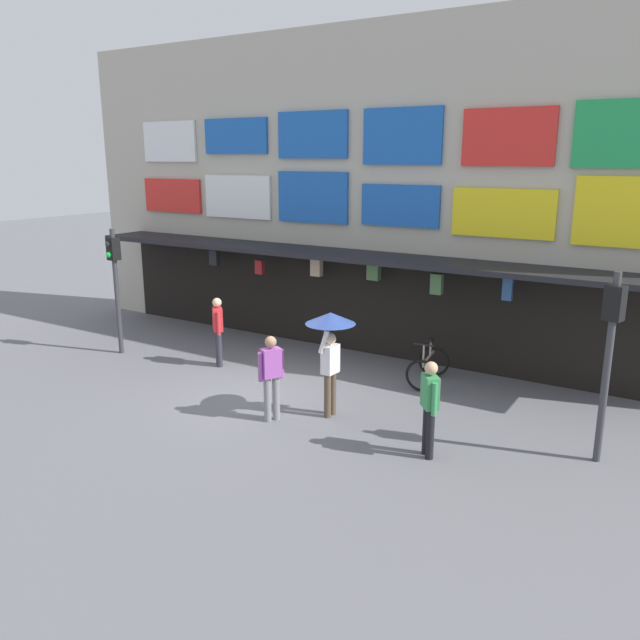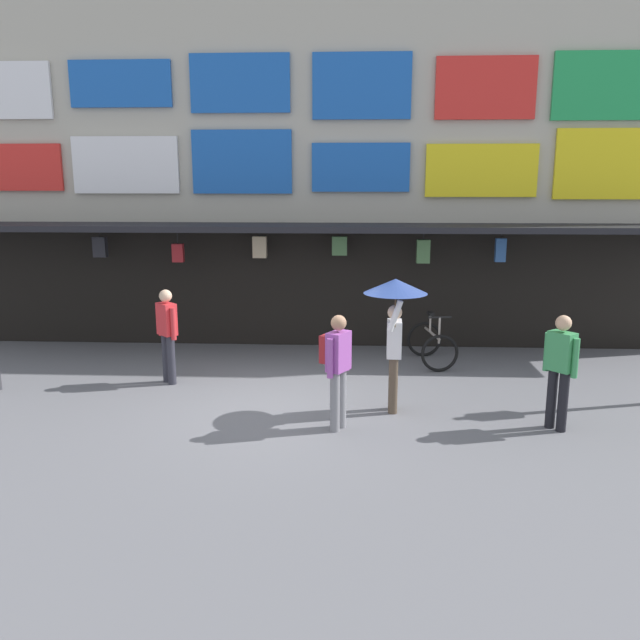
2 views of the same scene
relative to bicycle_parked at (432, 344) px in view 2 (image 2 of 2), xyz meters
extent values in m
plane|color=slate|center=(-2.65, -2.61, -0.39)|extent=(80.00, 80.00, 0.00)
cube|color=#B2AD9E|center=(-2.65, 1.99, 3.61)|extent=(18.00, 1.20, 8.00)
cube|color=black|center=(-2.65, 0.69, 2.21)|extent=(15.30, 1.40, 0.12)
cube|color=white|center=(-8.80, 1.34, 4.95)|extent=(2.00, 0.08, 1.13)
cube|color=blue|center=(-6.34, 1.34, 5.06)|extent=(2.11, 0.08, 0.93)
cube|color=blue|center=(-3.88, 1.34, 5.06)|extent=(2.04, 0.08, 1.15)
cube|color=blue|center=(-1.42, 1.34, 4.98)|extent=(1.98, 0.08, 1.28)
cube|color=red|center=(1.04, 1.34, 4.93)|extent=(1.99, 0.08, 1.20)
cube|color=green|center=(3.50, 1.34, 4.96)|extent=(2.31, 0.08, 1.31)
cube|color=red|center=(-8.80, 1.34, 3.40)|extent=(2.18, 0.08, 0.97)
cube|color=white|center=(-6.34, 1.34, 3.45)|extent=(2.24, 0.08, 1.16)
cube|color=blue|center=(-3.88, 1.34, 3.51)|extent=(2.07, 0.08, 1.29)
cube|color=blue|center=(-1.42, 1.34, 3.39)|extent=(2.01, 0.08, 0.98)
cube|color=yellow|center=(1.04, 1.34, 3.33)|extent=(2.26, 0.08, 1.06)
cube|color=yellow|center=(3.50, 1.34, 3.46)|extent=(2.00, 0.08, 1.40)
cylinder|color=black|center=(-6.80, 0.81, 2.07)|extent=(0.02, 0.02, 0.15)
cube|color=#232328|center=(-6.80, 0.81, 1.78)|extent=(0.27, 0.16, 0.42)
cylinder|color=black|center=(-5.13, 0.69, 2.01)|extent=(0.02, 0.02, 0.28)
cube|color=maroon|center=(-5.13, 0.69, 1.68)|extent=(0.23, 0.14, 0.37)
cylinder|color=black|center=(-3.48, 0.89, 2.08)|extent=(0.02, 0.02, 0.13)
cube|color=tan|center=(-3.48, 0.89, 1.79)|extent=(0.28, 0.17, 0.44)
cylinder|color=black|center=(-1.83, 0.87, 2.08)|extent=(0.02, 0.02, 0.13)
cube|color=#477042|center=(-1.83, 0.87, 1.83)|extent=(0.30, 0.18, 0.38)
cylinder|color=black|center=(-0.15, 0.70, 2.06)|extent=(0.02, 0.02, 0.17)
cube|color=#477042|center=(-0.15, 0.70, 1.74)|extent=(0.26, 0.16, 0.47)
cylinder|color=black|center=(1.41, 0.83, 2.07)|extent=(0.02, 0.02, 0.15)
cube|color=#2D5693|center=(1.41, 0.83, 1.76)|extent=(0.21, 0.12, 0.47)
cube|color=black|center=(-2.65, 1.37, 0.86)|extent=(15.30, 0.04, 2.50)
torus|color=black|center=(0.08, -0.54, -0.03)|extent=(0.72, 0.17, 0.72)
torus|color=black|center=(-0.08, 0.55, -0.03)|extent=(0.72, 0.17, 0.72)
cylinder|color=#A3998E|center=(0.00, 0.01, 0.22)|extent=(0.20, 0.99, 0.05)
cylinder|color=#A3998E|center=(-0.03, 0.17, 0.39)|extent=(0.04, 0.04, 0.35)
cube|color=black|center=(-0.03, 0.17, 0.58)|extent=(0.13, 0.21, 0.06)
cylinder|color=#A3998E|center=(0.07, -0.46, 0.39)|extent=(0.04, 0.04, 0.50)
cylinder|color=black|center=(0.07, -0.46, 0.64)|extent=(0.44, 0.10, 0.04)
cylinder|color=black|center=(1.32, -3.26, 0.05)|extent=(0.14, 0.14, 0.88)
cylinder|color=black|center=(1.44, -3.39, 0.05)|extent=(0.14, 0.14, 0.88)
cube|color=#388E51|center=(1.38, -3.33, 0.77)|extent=(0.40, 0.42, 0.56)
sphere|color=tan|center=(1.38, -3.33, 1.18)|extent=(0.22, 0.22, 0.22)
cylinder|color=#388E51|center=(1.24, -3.16, 0.72)|extent=(0.09, 0.09, 0.56)
cylinder|color=#388E51|center=(1.52, -3.49, 0.72)|extent=(0.09, 0.09, 0.56)
cylinder|color=gray|center=(-1.71, -3.40, 0.05)|extent=(0.14, 0.14, 0.88)
cylinder|color=gray|center=(-1.80, -3.55, 0.05)|extent=(0.14, 0.14, 0.88)
cube|color=#9E4CA8|center=(-1.75, -3.48, 0.77)|extent=(0.37, 0.42, 0.56)
sphere|color=#A87A5B|center=(-1.75, -3.48, 1.18)|extent=(0.22, 0.22, 0.22)
cylinder|color=#9E4CA8|center=(-1.64, -3.29, 0.72)|extent=(0.09, 0.09, 0.56)
cylinder|color=#9E4CA8|center=(-1.86, -3.67, 0.72)|extent=(0.09, 0.09, 0.56)
cube|color=maroon|center=(-1.89, -3.40, 0.79)|extent=(0.28, 0.32, 0.40)
cylinder|color=#2D2D38|center=(-4.85, -1.40, 0.05)|extent=(0.14, 0.14, 0.88)
cylinder|color=#2D2D38|center=(-4.72, -1.53, 0.05)|extent=(0.14, 0.14, 0.88)
cube|color=red|center=(-4.79, -1.47, 0.77)|extent=(0.41, 0.41, 0.56)
sphere|color=beige|center=(-4.79, -1.47, 1.18)|extent=(0.22, 0.22, 0.22)
cylinder|color=red|center=(-4.94, -1.31, 0.72)|extent=(0.09, 0.09, 0.56)
cylinder|color=red|center=(-4.63, -1.62, 0.72)|extent=(0.09, 0.09, 0.56)
cylinder|color=brown|center=(-0.92, -2.60, 0.05)|extent=(0.14, 0.14, 0.88)
cylinder|color=brown|center=(-0.92, -2.78, 0.05)|extent=(0.14, 0.14, 0.88)
cube|color=white|center=(-0.92, -2.69, 0.77)|extent=(0.24, 0.37, 0.56)
sphere|color=beige|center=(-0.92, -2.69, 1.18)|extent=(0.22, 0.22, 0.22)
cylinder|color=white|center=(-0.91, -2.47, 0.72)|extent=(0.09, 0.09, 0.56)
cylinder|color=white|center=(-0.93, -2.91, 1.17)|extent=(0.23, 0.09, 0.48)
cylinder|color=#4C3823|center=(-0.93, -2.91, 1.27)|extent=(0.02, 0.02, 0.55)
cone|color=#334C99|center=(-0.92, -2.69, 1.58)|extent=(0.96, 0.96, 0.22)
camera|label=1|loc=(5.04, -12.69, 4.53)|focal=35.79mm
camera|label=2|loc=(-1.57, -12.11, 3.08)|focal=35.67mm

